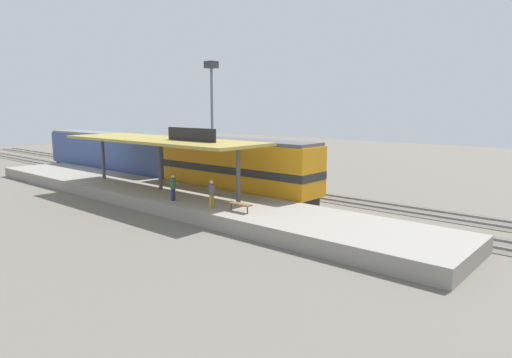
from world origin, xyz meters
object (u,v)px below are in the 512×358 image
Objects in this scene: platform_bench at (239,204)px; passenger_carriage_single at (111,153)px; light_mast at (212,94)px; locomotive at (236,167)px; person_waiting at (212,193)px; person_walking at (173,186)px.

passenger_carriage_single is at bearing 75.91° from platform_bench.
platform_bench is at bearing -104.09° from passenger_carriage_single.
platform_bench is 0.15× the size of light_mast.
person_waiting is at bearing -148.02° from locomotive.
person_waiting is (-6.43, -4.01, -0.56)m from locomotive.
locomotive is at bearing 31.98° from person_waiting.
locomotive reaches higher than person_walking.
person_waiting and person_walking have the same top height.
light_mast is (13.80, 16.82, 7.05)m from platform_bench.
locomotive reaches higher than person_waiting.
person_walking is (-0.57, 5.43, 0.51)m from platform_bench.
passenger_carriage_single is 12.17m from light_mast.
platform_bench is at bearing -84.01° from person_walking.
light_mast is (7.80, -7.09, 6.08)m from passenger_carriage_single.
locomotive is 8.44× the size of person_waiting.
person_waiting is at bearing -106.28° from passenger_carriage_single.
locomotive is at bearing 4.15° from person_walking.
locomotive is at bearing 44.55° from platform_bench.
passenger_carriage_single is 1.71× the size of light_mast.
light_mast reaches higher than person_waiting.
passenger_carriage_single is 11.70× the size of person_walking.
person_walking is at bearing -109.57° from passenger_carriage_single.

